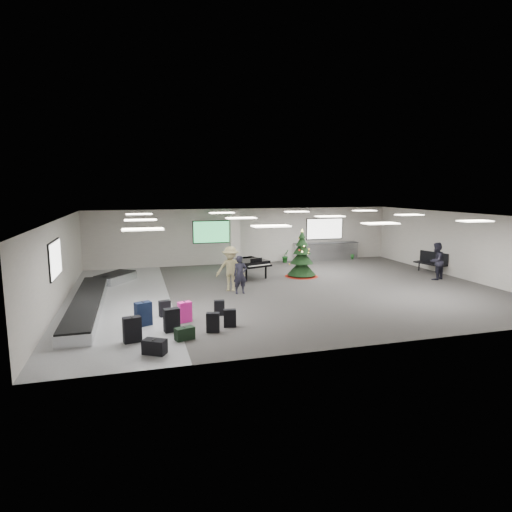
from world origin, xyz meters
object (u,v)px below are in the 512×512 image
object	(u,v)px
baggage_carousel	(94,297)
christmas_tree	(302,260)
traveler_b	(231,269)
service_counter	(326,251)
traveler_a	(240,275)
grand_piano	(249,263)
pink_suitcase	(185,312)
potted_plant_right	(351,253)
bench	(432,261)
traveler_bench	(436,261)
potted_plant_left	(286,256)

from	to	relation	value
baggage_carousel	christmas_tree	size ratio (longest dim) A/B	4.05
traveler_b	christmas_tree	bearing A→B (deg)	45.10
service_counter	christmas_tree	distance (m)	5.34
christmas_tree	traveler_a	distance (m)	4.61
grand_piano	baggage_carousel	bearing A→B (deg)	-175.36
service_counter	grand_piano	bearing A→B (deg)	-146.98
pink_suitcase	potted_plant_right	distance (m)	15.11
pink_suitcase	traveler_a	bearing A→B (deg)	31.47
grand_piano	bench	distance (m)	9.60
baggage_carousel	grand_piano	xyz separation A→B (m)	(6.94, 2.90, 0.54)
baggage_carousel	pink_suitcase	world-z (taller)	pink_suitcase
traveler_a	potted_plant_right	size ratio (longest dim) A/B	2.02
christmas_tree	grand_piano	size ratio (longest dim) A/B	1.09
traveler_b	traveler_bench	size ratio (longest dim) A/B	1.07
traveler_bench	baggage_carousel	bearing A→B (deg)	-23.62
grand_piano	traveler_b	size ratio (longest dim) A/B	1.15
christmas_tree	bench	distance (m)	6.98
bench	traveler_bench	size ratio (longest dim) A/B	0.99
baggage_carousel	grand_piano	distance (m)	7.54
potted_plant_left	traveler_a	bearing A→B (deg)	-123.46
traveler_b	traveler_bench	world-z (taller)	traveler_b
service_counter	pink_suitcase	bearing A→B (deg)	-134.13
pink_suitcase	traveler_a	world-z (taller)	traveler_a
traveler_a	potted_plant_left	distance (m)	7.99
bench	baggage_carousel	bearing A→B (deg)	171.17
pink_suitcase	traveler_a	size ratio (longest dim) A/B	0.43
pink_suitcase	grand_piano	xyz separation A→B (m)	(3.87, 6.23, 0.42)
baggage_carousel	traveler_a	bearing A→B (deg)	-0.71
service_counter	traveler_a	xyz separation A→B (m)	(-7.09, -6.80, 0.25)
bench	pink_suitcase	bearing A→B (deg)	-174.15
pink_suitcase	potted_plant_left	size ratio (longest dim) A/B	0.87
bench	potted_plant_right	xyz separation A→B (m)	(-1.98, 5.00, -0.21)
traveler_b	traveler_bench	distance (m)	10.00
service_counter	potted_plant_left	bearing A→B (deg)	-176.81
service_counter	potted_plant_left	xyz separation A→B (m)	(-2.69, -0.15, -0.15)
christmas_tree	grand_piano	xyz separation A→B (m)	(-2.60, 0.36, -0.07)
potted_plant_left	traveler_bench	bearing A→B (deg)	-50.90
traveler_b	bench	bearing A→B (deg)	24.21
baggage_carousel	potted_plant_left	bearing A→B (deg)	32.97
traveler_a	christmas_tree	bearing A→B (deg)	32.59
traveler_a	potted_plant_left	size ratio (longest dim) A/B	2.02
bench	grand_piano	bearing A→B (deg)	157.79
pink_suitcase	potted_plant_right	bearing A→B (deg)	21.86
pink_suitcase	potted_plant_left	xyz separation A→B (m)	(7.07, 9.92, 0.06)
potted_plant_right	pink_suitcase	bearing A→B (deg)	-138.98
traveler_bench	potted_plant_right	distance (m)	6.62
pink_suitcase	grand_piano	distance (m)	7.35
service_counter	bench	world-z (taller)	service_counter
pink_suitcase	grand_piano	world-z (taller)	grand_piano
christmas_tree	potted_plant_right	world-z (taller)	christmas_tree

